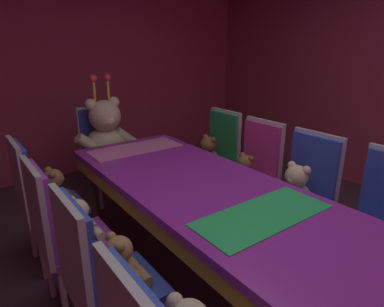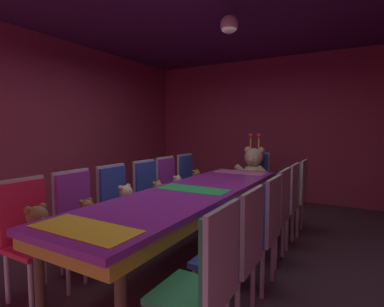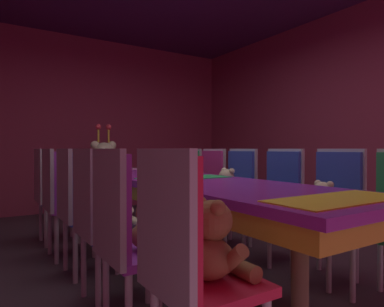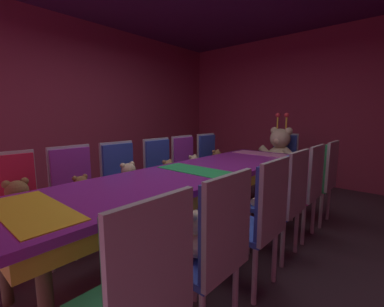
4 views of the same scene
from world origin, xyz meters
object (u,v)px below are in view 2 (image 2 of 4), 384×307
at_px(chair_left_1, 77,210).
at_px(teddy_left_0, 38,228).
at_px(chair_left_0, 27,226).
at_px(chair_right_1, 241,243).
at_px(chair_left_4, 169,183).
at_px(teddy_right_1, 222,241).
at_px(teddy_left_5, 196,180).
at_px(teddy_left_4, 178,186).
at_px(chair_right_3, 277,206).
at_px(chair_left_5, 189,178).
at_px(chair_left_2, 116,199).
at_px(chair_right_0, 209,274).
at_px(chair_right_5, 298,189).
at_px(king_teddy_bear, 253,168).
at_px(chair_right_4, 287,196).
at_px(teddy_left_1, 87,214).
at_px(teddy_right_3, 262,204).
at_px(chair_left_3, 149,190).
at_px(banquet_table, 193,197).
at_px(throne_chair, 256,175).
at_px(chair_right_2, 264,221).
at_px(teddy_left_3, 158,193).
at_px(pendant_light, 229,24).
at_px(teddy_right_4, 275,197).
at_px(teddy_right_5, 286,188).
at_px(teddy_left_2, 126,201).

bearing_deg(chair_left_1, teddy_left_0, -71.18).
relative_size(chair_left_0, chair_right_1, 1.00).
xyz_separation_m(chair_left_4, teddy_right_1, (1.56, -1.62, -0.01)).
bearing_deg(teddy_left_5, teddy_left_4, -90.78).
distance_m(chair_left_4, chair_right_3, 1.75).
bearing_deg(chair_left_5, teddy_left_5, 0.00).
bearing_deg(chair_left_2, chair_left_0, -89.35).
relative_size(chair_right_0, chair_right_5, 1.00).
bearing_deg(king_teddy_bear, chair_right_5, 48.89).
bearing_deg(chair_right_4, teddy_left_1, 46.67).
bearing_deg(chair_left_1, chair_left_5, 89.87).
distance_m(teddy_right_3, chair_right_4, 0.53).
height_order(chair_left_0, chair_left_3, same).
distance_m(banquet_table, teddy_left_0, 1.50).
height_order(teddy_left_1, throne_chair, throne_chair).
distance_m(chair_right_1, chair_right_2, 0.56).
height_order(teddy_left_3, teddy_right_1, teddy_right_1).
distance_m(king_teddy_bear, pendant_light, 2.47).
bearing_deg(king_teddy_bear, teddy_left_5, -44.37).
distance_m(chair_left_2, chair_right_2, 1.68).
relative_size(chair_left_4, teddy_right_4, 3.53).
xyz_separation_m(chair_right_1, chair_right_2, (0.00, 0.56, 0.00)).
distance_m(teddy_left_5, throne_chair, 1.13).
bearing_deg(teddy_left_4, teddy_right_5, 20.42).
bearing_deg(teddy_left_4, teddy_right_1, -48.88).
bearing_deg(teddy_left_2, teddy_right_5, 49.51).
distance_m(banquet_table, throne_chair, 2.24).
distance_m(teddy_left_1, chair_left_4, 1.62).
xyz_separation_m(teddy_left_4, teddy_right_4, (1.39, 0.01, -0.00)).
relative_size(chair_right_1, king_teddy_bear, 1.15).
bearing_deg(teddy_right_4, chair_left_5, -19.46).
xyz_separation_m(banquet_table, teddy_left_3, (-0.68, 0.28, -0.08)).
xyz_separation_m(chair_left_2, teddy_right_5, (1.54, 1.63, -0.01)).
height_order(chair_right_1, chair_right_4, same).
bearing_deg(chair_right_1, chair_left_5, -51.96).
distance_m(chair_left_4, teddy_right_1, 2.25).
distance_m(teddy_left_0, chair_left_5, 2.69).
relative_size(banquet_table, pendant_light, 16.92).
relative_size(teddy_left_2, teddy_right_5, 1.05).
height_order(teddy_left_0, pendant_light, pendant_light).
xyz_separation_m(teddy_left_5, chair_right_1, (1.55, -2.17, 0.02)).
distance_m(teddy_right_5, throne_chair, 1.15).
bearing_deg(teddy_right_3, chair_right_3, 180.00).
distance_m(teddy_left_5, chair_right_1, 2.66).
distance_m(banquet_table, chair_right_2, 0.89).
bearing_deg(chair_right_1, king_teddy_bear, -73.63).
bearing_deg(king_teddy_bear, chair_right_2, 20.09).
bearing_deg(teddy_right_4, teddy_right_1, 90.84).
distance_m(teddy_left_3, chair_right_0, 2.21).
distance_m(chair_left_1, chair_right_4, 2.33).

